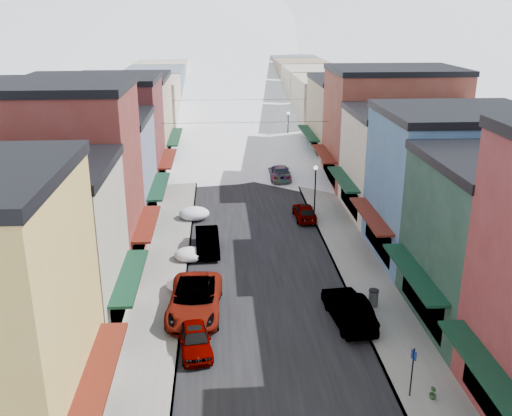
{
  "coord_description": "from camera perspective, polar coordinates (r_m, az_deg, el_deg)",
  "views": [
    {
      "loc": [
        -2.74,
        -15.26,
        16.57
      ],
      "look_at": [
        0.0,
        25.65,
        2.32
      ],
      "focal_mm": 40.0,
      "sensor_mm": 36.0,
      "label": 1
    }
  ],
  "objects": [
    {
      "name": "road",
      "position": [
        77.11,
        -1.72,
        6.75
      ],
      "size": [
        10.0,
        160.0,
        0.01
      ],
      "primitive_type": "cube",
      "color": "black",
      "rests_on": "ground"
    },
    {
      "name": "sidewalk_left",
      "position": [
        77.15,
        -6.65,
        6.69
      ],
      "size": [
        3.2,
        160.0,
        0.15
      ],
      "primitive_type": "cube",
      "color": "gray",
      "rests_on": "ground"
    },
    {
      "name": "sidewalk_right",
      "position": [
        77.61,
        3.19,
        6.87
      ],
      "size": [
        3.2,
        160.0,
        0.15
      ],
      "primitive_type": "cube",
      "color": "gray",
      "rests_on": "ground"
    },
    {
      "name": "curb_left",
      "position": [
        77.08,
        -5.5,
        6.72
      ],
      "size": [
        0.1,
        160.0,
        0.15
      ],
      "primitive_type": "cube",
      "color": "slate",
      "rests_on": "ground"
    },
    {
      "name": "curb_right",
      "position": [
        77.44,
        2.05,
        6.86
      ],
      "size": [
        0.1,
        160.0,
        0.15
      ],
      "primitive_type": "cube",
      "color": "slate",
      "rests_on": "ground"
    },
    {
      "name": "bldg_l_cream",
      "position": [
        31.93,
        -22.69,
        -4.12
      ],
      "size": [
        11.3,
        8.2,
        9.5
      ],
      "color": "#B1A78F",
      "rests_on": "ground"
    },
    {
      "name": "bldg_l_brick_near",
      "position": [
        38.8,
        -20.1,
        2.56
      ],
      "size": [
        12.3,
        8.2,
        12.5
      ],
      "color": "maroon",
      "rests_on": "ground"
    },
    {
      "name": "bldg_l_grayblue",
      "position": [
        47.05,
        -16.56,
        3.5
      ],
      "size": [
        11.3,
        9.2,
        9.0
      ],
      "color": "slate",
      "rests_on": "ground"
    },
    {
      "name": "bldg_l_brick_far",
      "position": [
        55.59,
        -15.76,
        6.97
      ],
      "size": [
        13.3,
        9.2,
        11.0
      ],
      "color": "maroon",
      "rests_on": "ground"
    },
    {
      "name": "bldg_l_tan",
      "position": [
        65.16,
        -13.14,
        8.45
      ],
      "size": [
        11.3,
        11.2,
        10.0
      ],
      "color": "tan",
      "rests_on": "ground"
    },
    {
      "name": "bldg_r_blue",
      "position": [
        41.19,
        19.11,
        2.14
      ],
      "size": [
        11.3,
        9.2,
        10.5
      ],
      "color": "#416893",
      "rests_on": "ground"
    },
    {
      "name": "bldg_r_cream",
      "position": [
        49.64,
        15.67,
        4.38
      ],
      "size": [
        12.3,
        9.2,
        9.0
      ],
      "color": "beige",
      "rests_on": "ground"
    },
    {
      "name": "bldg_r_brick_far",
      "position": [
        57.86,
        13.39,
        7.88
      ],
      "size": [
        13.3,
        9.2,
        11.5
      ],
      "color": "maroon",
      "rests_on": "ground"
    },
    {
      "name": "bldg_r_tan",
      "position": [
        67.25,
        10.05,
        8.76
      ],
      "size": [
        11.3,
        11.2,
        9.5
      ],
      "color": "tan",
      "rests_on": "ground"
    },
    {
      "name": "distant_blocks",
      "position": [
        99.1,
        -2.26,
        11.86
      ],
      "size": [
        34.0,
        55.0,
        8.0
      ],
      "color": "gray",
      "rests_on": "ground"
    },
    {
      "name": "mountain_ridge",
      "position": [
        292.93,
        -7.49,
        18.58
      ],
      "size": [
        670.0,
        340.0,
        34.0
      ],
      "color": "silver",
      "rests_on": "ground"
    },
    {
      "name": "overhead_cables",
      "position": [
        63.67,
        -1.33,
        9.79
      ],
      "size": [
        16.4,
        15.04,
        0.04
      ],
      "color": "black",
      "rests_on": "ground"
    },
    {
      "name": "car_white_suv",
      "position": [
        33.23,
        -6.15,
        -9.12
      ],
      "size": [
        3.26,
        6.53,
        1.78
      ],
      "primitive_type": "imported",
      "rotation": [
        0.0,
        0.0,
        -0.05
      ],
      "color": "silver",
      "rests_on": "ground"
    },
    {
      "name": "car_silver_sedan",
      "position": [
        30.11,
        -6.12,
        -12.84
      ],
      "size": [
        2.06,
        4.11,
        1.34
      ],
      "primitive_type": "imported",
      "rotation": [
        0.0,
        0.0,
        0.13
      ],
      "color": "#A3A7AB",
      "rests_on": "ground"
    },
    {
      "name": "car_dark_hatch",
      "position": [
        41.44,
        -4.89,
        -3.3
      ],
      "size": [
        1.89,
        4.83,
        1.57
      ],
      "primitive_type": "imported",
      "rotation": [
        0.0,
        0.0,
        0.05
      ],
      "color": "black",
      "rests_on": "ground"
    },
    {
      "name": "car_silver_wagon",
      "position": [
        66.82,
        -4.61,
        5.41
      ],
      "size": [
        2.52,
        5.31,
        1.49
      ],
      "primitive_type": "imported",
      "rotation": [
        0.0,
        0.0,
        0.09
      ],
      "color": "#A8ACB1",
      "rests_on": "ground"
    },
    {
      "name": "car_green_sedan",
      "position": [
        32.68,
        9.24,
        -9.9
      ],
      "size": [
        2.29,
        5.2,
        1.66
      ],
      "primitive_type": "imported",
      "rotation": [
        0.0,
        0.0,
        3.25
      ],
      "color": "black",
      "rests_on": "ground"
    },
    {
      "name": "car_gray_suv",
      "position": [
        47.7,
        4.88,
        -0.34
      ],
      "size": [
        1.72,
        4.13,
        1.4
      ],
      "primitive_type": "imported",
      "rotation": [
        0.0,
        0.0,
        3.16
      ],
      "color": "gray",
      "rests_on": "ground"
    },
    {
      "name": "car_black_sedan",
      "position": [
        58.97,
        2.39,
        3.59
      ],
      "size": [
        2.18,
        5.23,
        1.51
      ],
      "primitive_type": "imported",
      "rotation": [
        0.0,
        0.0,
        3.13
      ],
      "color": "black",
      "rests_on": "ground"
    },
    {
      "name": "car_lane_silver",
      "position": [
        77.47,
        -2.69,
        7.44
      ],
      "size": [
        2.5,
        5.21,
        1.72
      ],
      "primitive_type": "imported",
      "rotation": [
        0.0,
        0.0,
        0.1
      ],
      "color": "#95969C",
      "rests_on": "ground"
    },
    {
      "name": "car_lane_white",
      "position": [
        77.81,
        -1.03,
        7.48
      ],
      "size": [
        2.97,
        6.0,
        1.64
      ],
      "primitive_type": "imported",
      "rotation": [
        0.0,
        0.0,
        3.1
      ],
      "color": "white",
      "rests_on": "ground"
    },
    {
      "name": "fire_hydrant",
      "position": [
        31.68,
        11.51,
        -11.71
      ],
      "size": [
        0.47,
        0.36,
        0.81
      ],
      "color": "#B80910",
      "rests_on": "sidewalk_right"
    },
    {
      "name": "parking_sign",
      "position": [
        27.08,
        15.37,
        -15.21
      ],
      "size": [
        0.14,
        0.32,
        2.46
      ],
      "color": "black",
      "rests_on": "sidewalk_right"
    },
    {
      "name": "trash_can",
      "position": [
        34.44,
        11.66,
        -8.78
      ],
      "size": [
        0.6,
        0.6,
        1.01
      ],
      "color": "#55585A",
      "rests_on": "sidewalk_right"
    },
    {
      "name": "streetlamp_near",
      "position": [
        47.58,
        5.94,
        2.36
      ],
      "size": [
        0.36,
        0.36,
        4.36
      ],
      "color": "black",
      "rests_on": "sidewalk_right"
    },
    {
      "name": "streetlamp_far",
      "position": [
        72.09,
        3.22,
        8.29
      ],
      "size": [
        0.38,
        0.38,
        4.53
      ],
      "color": "black",
      "rests_on": "sidewalk_right"
    },
    {
      "name": "planter_far",
      "position": [
        27.84,
        17.25,
        -17.26
      ],
      "size": [
        0.45,
        0.45,
        0.57
      ],
      "primitive_type": "imported",
      "rotation": [
        0.0,
        0.0,
        0.7
      ],
      "color": "#2C5024",
      "rests_on": "sidewalk_right"
    },
    {
      "name": "snow_pile_near",
      "position": [
        36.07,
        -6.89,
        -7.42
      ],
      "size": [
        2.53,
        2.75,
        1.07
      ],
      "color": "white",
      "rests_on": "ground"
    },
    {
      "name": "snow_pile_mid",
      "position": [
        40.23,
        -6.58,
        -4.6
      ],
      "size": [
        2.19,
        2.55,
        0.93
      ],
      "color": "white",
      "rests_on": "ground"
    },
    {
      "name": "snow_pile_far",
      "position": [
        47.9,
        -6.17,
        -0.54
      ],
      "size": [
        2.53,
        2.76,
        1.07
      ],
      "color": "white",
      "rests_on": "ground"
    }
  ]
}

